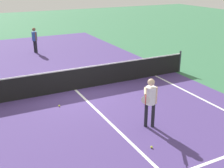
{
  "coord_description": "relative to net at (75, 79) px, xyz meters",
  "views": [
    {
      "loc": [
        -3.75,
        -10.87,
        4.55
      ],
      "look_at": [
        0.51,
        -2.45,
        1.0
      ],
      "focal_mm": 46.25,
      "sensor_mm": 36.0,
      "label": 1
    }
  ],
  "objects": [
    {
      "name": "player_far",
      "position": [
        -0.03,
        7.13,
        0.46
      ],
      "size": [
        0.32,
        0.4,
        1.57
      ],
      "color": "black",
      "rests_on": "ground_plane"
    },
    {
      "name": "net",
      "position": [
        0.0,
        0.0,
        0.0
      ],
      "size": [
        11.2,
        0.09,
        1.07
      ],
      "color": "#33383D",
      "rests_on": "ground_plane"
    },
    {
      "name": "tennis_ball_mid_court",
      "position": [
        0.39,
        -5.16,
        -0.46
      ],
      "size": [
        0.07,
        0.07,
        0.07
      ],
      "primitive_type": "sphere",
      "color": "#CCE033",
      "rests_on": "ground_plane"
    },
    {
      "name": "player_near",
      "position": [
        1.0,
        -4.1,
        0.52
      ],
      "size": [
        0.91,
        0.95,
        1.63
      ],
      "color": "black",
      "rests_on": "ground_plane"
    },
    {
      "name": "court_surface_inbounds",
      "position": [
        0.0,
        0.0,
        -0.49
      ],
      "size": [
        10.62,
        24.4,
        0.0
      ],
      "primitive_type": "cube",
      "color": "#4C387A",
      "rests_on": "ground_plane"
    },
    {
      "name": "line_center_service",
      "position": [
        0.0,
        -3.2,
        -0.49
      ],
      "size": [
        0.1,
        6.4,
        0.01
      ],
      "primitive_type": "cube",
      "color": "white",
      "rests_on": "ground_plane"
    },
    {
      "name": "tennis_ball_near_net",
      "position": [
        -1.12,
        -1.32,
        -0.46
      ],
      "size": [
        0.07,
        0.07,
        0.07
      ],
      "primitive_type": "sphere",
      "color": "#CCE033",
      "rests_on": "ground_plane"
    },
    {
      "name": "ground_plane",
      "position": [
        0.0,
        0.0,
        -0.49
      ],
      "size": [
        60.0,
        60.0,
        0.0
      ],
      "primitive_type": "plane",
      "color": "#38724C"
    }
  ]
}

